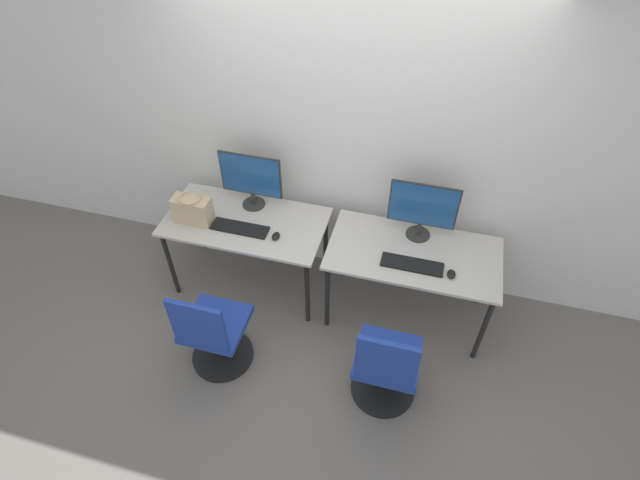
% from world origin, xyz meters
% --- Properties ---
extents(ground_plane, '(20.00, 20.00, 0.00)m').
position_xyz_m(ground_plane, '(0.00, 0.00, 0.00)').
color(ground_plane, slate).
extents(wall_back, '(12.00, 0.05, 2.80)m').
position_xyz_m(wall_back, '(0.00, 0.80, 1.40)').
color(wall_back, silver).
rests_on(wall_back, ground_plane).
extents(desk_left, '(1.30, 0.67, 0.74)m').
position_xyz_m(desk_left, '(-0.68, 0.34, 0.66)').
color(desk_left, '#BCB7AD').
rests_on(desk_left, ground_plane).
extents(monitor_left, '(0.51, 0.19, 0.49)m').
position_xyz_m(monitor_left, '(-0.68, 0.55, 1.01)').
color(monitor_left, '#2D2D2D').
rests_on(monitor_left, desk_left).
extents(keyboard_left, '(0.46, 0.14, 0.02)m').
position_xyz_m(keyboard_left, '(-0.68, 0.24, 0.75)').
color(keyboard_left, black).
rests_on(keyboard_left, desk_left).
extents(mouse_left, '(0.06, 0.09, 0.03)m').
position_xyz_m(mouse_left, '(-0.38, 0.22, 0.75)').
color(mouse_left, black).
rests_on(mouse_left, desk_left).
extents(office_chair_left, '(0.48, 0.48, 0.89)m').
position_xyz_m(office_chair_left, '(-0.63, -0.52, 0.37)').
color(office_chair_left, black).
rests_on(office_chair_left, ground_plane).
extents(desk_right, '(1.30, 0.67, 0.74)m').
position_xyz_m(desk_right, '(0.68, 0.34, 0.66)').
color(desk_right, '#BCB7AD').
rests_on(desk_right, ground_plane).
extents(monitor_right, '(0.51, 0.19, 0.49)m').
position_xyz_m(monitor_right, '(0.68, 0.54, 1.01)').
color(monitor_right, '#2D2D2D').
rests_on(monitor_right, desk_right).
extents(keyboard_right, '(0.46, 0.14, 0.02)m').
position_xyz_m(keyboard_right, '(0.68, 0.20, 0.75)').
color(keyboard_right, black).
rests_on(keyboard_right, desk_right).
extents(mouse_right, '(0.06, 0.09, 0.03)m').
position_xyz_m(mouse_right, '(0.97, 0.18, 0.75)').
color(mouse_right, black).
rests_on(mouse_right, desk_right).
extents(office_chair_right, '(0.48, 0.48, 0.89)m').
position_xyz_m(office_chair_right, '(0.64, -0.47, 0.37)').
color(office_chair_right, black).
rests_on(office_chair_right, ground_plane).
extents(handbag, '(0.30, 0.18, 0.25)m').
position_xyz_m(handbag, '(-1.07, 0.24, 0.85)').
color(handbag, tan).
rests_on(handbag, desk_left).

